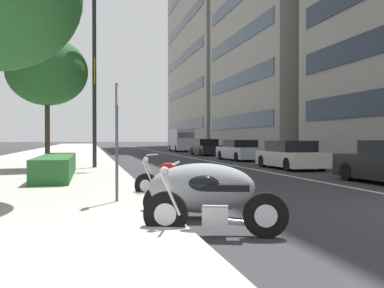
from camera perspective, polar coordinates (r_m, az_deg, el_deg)
sidewalk_right_plaza at (r=36.61m, az=-17.46°, el=-1.49°), size 160.00×8.04×0.15m
lane_centre_stripe at (r=42.21m, az=-3.04°, el=-1.27°), size 110.00×0.16×0.01m
motorcycle_by_sign_pole at (r=6.49m, az=2.88°, el=-8.46°), size 0.86×2.08×1.11m
motorcycle_mid_row at (r=7.96m, az=1.17°, el=-5.86°), size 1.21×2.10×1.01m
motorcycle_nearest_camera at (r=10.42m, az=-2.42°, el=-5.08°), size 1.28×1.81×1.08m
car_mid_block_traffic at (r=21.41m, az=12.83°, el=-1.49°), size 4.51×1.91×1.36m
car_lead_in_lane at (r=29.19m, az=6.36°, el=-0.90°), size 4.70×2.07×1.38m
car_following_behind at (r=37.61m, az=1.83°, el=-0.50°), size 4.59×1.86×1.44m
delivery_van_ahead at (r=48.75m, az=-1.43°, el=0.56°), size 5.32×2.09×2.48m
parking_sign_by_curb at (r=9.15m, az=-9.87°, el=1.80°), size 0.32×0.06×2.46m
street_lamp_with_banners at (r=20.53m, az=-11.89°, el=11.02°), size 1.26×2.26×8.44m
clipped_hedge_bed at (r=15.74m, az=-17.42°, el=-2.78°), size 6.51×1.10×0.72m
street_tree_by_lamp_post at (r=20.46m, az=-18.55°, el=9.04°), size 3.55×3.55×5.80m
office_tower_mid_left at (r=79.12m, az=4.17°, el=16.95°), size 29.85×14.44×47.17m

